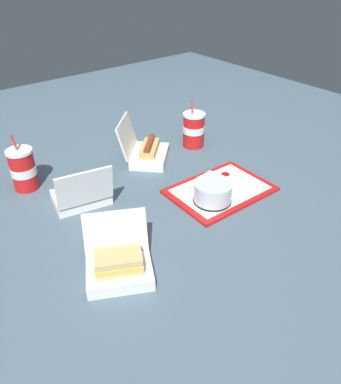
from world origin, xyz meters
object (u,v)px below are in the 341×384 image
cake_container (213,193)px  clamshell_hotdog_front (81,194)px  food_tray (220,190)px  ketchup_cup (225,177)px  clamshell_sandwich_right (119,265)px  plastic_fork (242,195)px  soda_cup_corner (194,129)px  clamshell_hotdog_back (147,152)px  soda_cup_right (23,169)px

cake_container → clamshell_hotdog_front: (0.36, -0.29, -0.01)m
food_tray → ketchup_cup: ketchup_cup is taller
clamshell_hotdog_front → clamshell_sandwich_right: (0.09, 0.39, 0.00)m
plastic_fork → soda_cup_corner: soda_cup_corner is taller
food_tray → clamshell_hotdog_back: size_ratio=1.40×
clamshell_sandwich_right → clamshell_hotdog_back: bearing=-132.4°
clamshell_sandwich_right → soda_cup_corner: soda_cup_corner is taller
ketchup_cup → plastic_fork: bearing=74.2°
food_tray → soda_cup_corner: soda_cup_corner is taller
clamshell_hotdog_front → clamshell_sandwich_right: size_ratio=0.90×
soda_cup_right → clamshell_hotdog_front: bearing=116.9°
cake_container → clamshell_hotdog_back: size_ratio=0.51×
food_tray → clamshell_hotdog_front: bearing=-30.5°
clamshell_hotdog_front → clamshell_hotdog_back: clamshell_hotdog_back is taller
soda_cup_right → soda_cup_corner: bearing=169.8°
ketchup_cup → plastic_fork: (0.03, 0.12, -0.01)m
plastic_fork → clamshell_sandwich_right: size_ratio=0.45×
clamshell_hotdog_front → cake_container: bearing=140.6°
food_tray → cake_container: (0.08, 0.04, 0.04)m
clamshell_hotdog_back → soda_cup_corner: (-0.25, 0.02, 0.04)m
plastic_fork → clamshell_sandwich_right: clamshell_sandwich_right is taller
food_tray → ketchup_cup: size_ratio=9.46×
food_tray → plastic_fork: size_ratio=3.44×
clamshell_hotdog_back → clamshell_sandwich_right: bearing=47.6°
clamshell_hotdog_back → soda_cup_corner: soda_cup_corner is taller
food_tray → plastic_fork: 0.09m
clamshell_hotdog_front → soda_cup_corner: bearing=-171.3°
soda_cup_corner → food_tray: bearing=63.0°
clamshell_hotdog_front → soda_cup_right: soda_cup_right is taller
food_tray → ketchup_cup: bearing=-150.3°
ketchup_cup → clamshell_hotdog_front: bearing=-24.1°
plastic_fork → clamshell_hotdog_back: bearing=-62.0°
cake_container → soda_cup_right: size_ratio=0.62×
plastic_fork → clamshell_sandwich_right: 0.55m
clamshell_hotdog_front → clamshell_sandwich_right: clamshell_hotdog_front is taller
cake_container → clamshell_hotdog_front: 0.46m
ketchup_cup → soda_cup_right: size_ratio=0.18×
clamshell_hotdog_front → soda_cup_right: (0.11, -0.22, 0.04)m
cake_container → ketchup_cup: 0.16m
cake_container → clamshell_hotdog_front: clamshell_hotdog_front is taller
cake_container → soda_cup_corner: bearing=-123.5°
ketchup_cup → clamshell_sandwich_right: size_ratio=0.16×
clamshell_sandwich_right → soda_cup_right: size_ratio=1.11×
clamshell_sandwich_right → clamshell_hotdog_back: size_ratio=0.91×
ketchup_cup → clamshell_hotdog_back: 0.36m
soda_cup_corner → soda_cup_right: (0.73, -0.13, 0.00)m
food_tray → cake_container: size_ratio=2.76×
soda_cup_right → food_tray: bearing=138.8°
food_tray → clamshell_hotdog_front: 0.51m
ketchup_cup → clamshell_hotdog_front: size_ratio=0.18×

